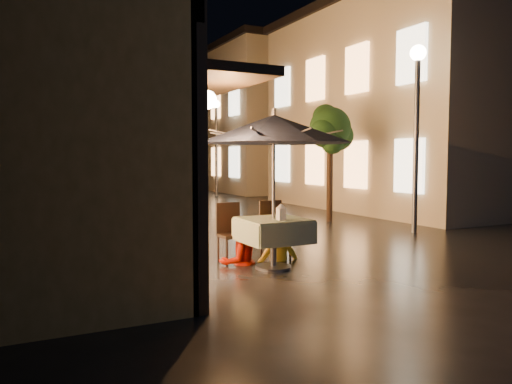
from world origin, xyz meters
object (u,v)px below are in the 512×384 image
patio_umbrella (274,129)px  cafe_table (273,231)px  table_lantern (281,211)px  bicycle_0 (165,217)px  person_yellow (277,217)px  person_orange (238,218)px  streetlamp_near (417,104)px

patio_umbrella → cafe_table: bearing=180.0°
table_lantern → bicycle_0: (-0.56, 4.23, -0.51)m
table_lantern → person_yellow: bearing=65.0°
table_lantern → cafe_table: bearing=90.0°
bicycle_0 → table_lantern: bearing=-158.7°
table_lantern → person_orange: size_ratio=0.17×
table_lantern → bicycle_0: bearing=97.5°
cafe_table → table_lantern: 0.41m
person_orange → bicycle_0: size_ratio=0.96×
person_orange → bicycle_0: bearing=-101.2°
streetlamp_near → person_orange: (-4.99, -1.22, -2.18)m
table_lantern → person_yellow: (0.36, 0.78, -0.19)m
streetlamp_near → person_yellow: size_ratio=2.90×
table_lantern → person_orange: 0.90m
streetlamp_near → cafe_table: bearing=-158.9°
patio_umbrella → bicycle_0: size_ratio=1.59×
cafe_table → person_orange: (-0.33, 0.58, 0.15)m
person_orange → bicycle_0: person_orange is taller
bicycle_0 → cafe_table: bearing=-158.3°
cafe_table → person_yellow: 0.66m
streetlamp_near → bicycle_0: size_ratio=2.74×
streetlamp_near → table_lantern: 5.46m
patio_umbrella → bicycle_0: patio_umbrella is taller
table_lantern → person_orange: bearing=112.1°
streetlamp_near → bicycle_0: bearing=157.1°
person_orange → bicycle_0: (-0.22, 3.42, -0.33)m
table_lantern → person_yellow: size_ratio=0.17×
person_yellow → bicycle_0: bearing=-72.1°
patio_umbrella → person_orange: 1.56m
streetlamp_near → table_lantern: (-4.65, -2.03, -2.00)m
patio_umbrella → table_lantern: size_ratio=9.84×
cafe_table → person_orange: size_ratio=0.67×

